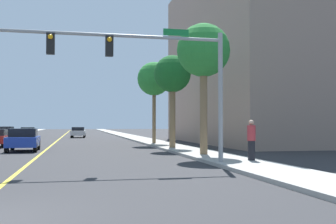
{
  "coord_description": "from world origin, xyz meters",
  "views": [
    {
      "loc": [
        2.13,
        -7.98,
        1.77
      ],
      "look_at": [
        7.65,
        16.86,
        2.53
      ],
      "focal_mm": 43.48,
      "sensor_mm": 36.0,
      "label": 1
    }
  ],
  "objects_px": {
    "palm_near": "(203,52)",
    "palm_far": "(154,79)",
    "car_blue": "(23,140)",
    "car_silver": "(78,132)",
    "pedestrian": "(251,140)",
    "palm_mid": "(172,76)",
    "traffic_signal_mast": "(147,62)",
    "car_white": "(5,133)",
    "car_green": "(28,132)"
  },
  "relations": [
    {
      "from": "car_silver",
      "to": "car_white",
      "type": "xyz_separation_m",
      "value": [
        -8.37,
        -4.17,
        0.03
      ]
    },
    {
      "from": "palm_near",
      "to": "palm_mid",
      "type": "bearing_deg",
      "value": 91.61
    },
    {
      "from": "palm_near",
      "to": "palm_far",
      "type": "relative_size",
      "value": 1.02
    },
    {
      "from": "traffic_signal_mast",
      "to": "palm_far",
      "type": "height_order",
      "value": "palm_far"
    },
    {
      "from": "palm_mid",
      "to": "car_green",
      "type": "xyz_separation_m",
      "value": [
        -12.87,
        29.44,
        -4.44
      ]
    },
    {
      "from": "palm_near",
      "to": "pedestrian",
      "type": "xyz_separation_m",
      "value": [
        1.0,
        -3.91,
        -4.6
      ]
    },
    {
      "from": "palm_far",
      "to": "pedestrian",
      "type": "relative_size",
      "value": 3.84
    },
    {
      "from": "car_white",
      "to": "pedestrian",
      "type": "height_order",
      "value": "pedestrian"
    },
    {
      "from": "palm_mid",
      "to": "car_white",
      "type": "relative_size",
      "value": 1.49
    },
    {
      "from": "car_blue",
      "to": "car_white",
      "type": "bearing_deg",
      "value": 100.95
    },
    {
      "from": "palm_far",
      "to": "car_green",
      "type": "xyz_separation_m",
      "value": [
        -12.81,
        22.83,
        -4.88
      ]
    },
    {
      "from": "palm_mid",
      "to": "palm_far",
      "type": "distance_m",
      "value": 6.62
    },
    {
      "from": "palm_far",
      "to": "car_white",
      "type": "distance_m",
      "value": 22.37
    },
    {
      "from": "traffic_signal_mast",
      "to": "car_white",
      "type": "relative_size",
      "value": 2.31
    },
    {
      "from": "car_silver",
      "to": "palm_near",
      "type": "bearing_deg",
      "value": -76.39
    },
    {
      "from": "car_silver",
      "to": "pedestrian",
      "type": "height_order",
      "value": "pedestrian"
    },
    {
      "from": "car_blue",
      "to": "car_silver",
      "type": "height_order",
      "value": "car_blue"
    },
    {
      "from": "palm_near",
      "to": "car_silver",
      "type": "xyz_separation_m",
      "value": [
        -6.53,
        33.57,
        -4.92
      ]
    },
    {
      "from": "palm_mid",
      "to": "palm_near",
      "type": "bearing_deg",
      "value": -88.39
    },
    {
      "from": "car_white",
      "to": "car_silver",
      "type": "bearing_deg",
      "value": -151.94
    },
    {
      "from": "traffic_signal_mast",
      "to": "car_white",
      "type": "bearing_deg",
      "value": 108.23
    },
    {
      "from": "car_blue",
      "to": "car_silver",
      "type": "bearing_deg",
      "value": 81.18
    },
    {
      "from": "traffic_signal_mast",
      "to": "pedestrian",
      "type": "distance_m",
      "value": 5.83
    },
    {
      "from": "palm_mid",
      "to": "pedestrian",
      "type": "xyz_separation_m",
      "value": [
        1.18,
        -10.51,
        -4.09
      ]
    },
    {
      "from": "palm_far",
      "to": "palm_mid",
      "type": "bearing_deg",
      "value": -89.43
    },
    {
      "from": "palm_near",
      "to": "car_blue",
      "type": "relative_size",
      "value": 1.8
    },
    {
      "from": "palm_far",
      "to": "car_silver",
      "type": "distance_m",
      "value": 21.86
    },
    {
      "from": "car_silver",
      "to": "palm_mid",
      "type": "bearing_deg",
      "value": -74.16
    },
    {
      "from": "car_green",
      "to": "car_white",
      "type": "relative_size",
      "value": 1.03
    },
    {
      "from": "traffic_signal_mast",
      "to": "car_blue",
      "type": "bearing_deg",
      "value": 118.94
    },
    {
      "from": "pedestrian",
      "to": "palm_mid",
      "type": "bearing_deg",
      "value": -107.43
    },
    {
      "from": "palm_far",
      "to": "pedestrian",
      "type": "distance_m",
      "value": 17.74
    },
    {
      "from": "car_blue",
      "to": "pedestrian",
      "type": "distance_m",
      "value": 15.54
    },
    {
      "from": "palm_mid",
      "to": "palm_far",
      "type": "height_order",
      "value": "palm_far"
    },
    {
      "from": "palm_far",
      "to": "car_green",
      "type": "distance_m",
      "value": 26.63
    },
    {
      "from": "palm_near",
      "to": "car_white",
      "type": "height_order",
      "value": "palm_near"
    },
    {
      "from": "palm_mid",
      "to": "car_blue",
      "type": "height_order",
      "value": "palm_mid"
    },
    {
      "from": "palm_near",
      "to": "car_silver",
      "type": "bearing_deg",
      "value": 101.01
    },
    {
      "from": "car_green",
      "to": "car_white",
      "type": "distance_m",
      "value": 6.88
    },
    {
      "from": "palm_mid",
      "to": "car_green",
      "type": "height_order",
      "value": "palm_mid"
    },
    {
      "from": "palm_near",
      "to": "car_blue",
      "type": "distance_m",
      "value": 13.2
    },
    {
      "from": "car_blue",
      "to": "car_white",
      "type": "relative_size",
      "value": 0.91
    },
    {
      "from": "car_silver",
      "to": "palm_far",
      "type": "bearing_deg",
      "value": -70.27
    },
    {
      "from": "traffic_signal_mast",
      "to": "pedestrian",
      "type": "height_order",
      "value": "traffic_signal_mast"
    },
    {
      "from": "palm_mid",
      "to": "car_silver",
      "type": "height_order",
      "value": "palm_mid"
    },
    {
      "from": "palm_near",
      "to": "car_silver",
      "type": "relative_size",
      "value": 1.67
    },
    {
      "from": "palm_mid",
      "to": "pedestrian",
      "type": "relative_size",
      "value": 3.56
    },
    {
      "from": "car_blue",
      "to": "car_white",
      "type": "xyz_separation_m",
      "value": [
        -4.85,
        22.4,
        -0.0
      ]
    },
    {
      "from": "palm_mid",
      "to": "car_silver",
      "type": "relative_size",
      "value": 1.52
    },
    {
      "from": "palm_near",
      "to": "car_green",
      "type": "relative_size",
      "value": 1.59
    }
  ]
}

